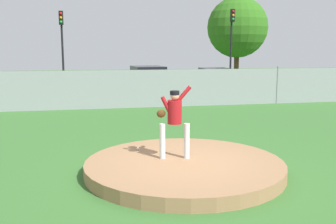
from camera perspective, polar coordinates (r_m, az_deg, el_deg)
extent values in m
plane|color=#386B2D|center=(14.46, -3.40, -1.69)|extent=(80.00, 80.00, 0.00)
cube|color=#2B2B2D|center=(22.81, -6.53, 2.28)|extent=(44.00, 7.00, 0.01)
cylinder|color=#99704C|center=(8.70, 2.44, -8.11)|extent=(4.44, 4.44, 0.28)
cylinder|color=silver|center=(8.73, -0.84, -4.36)|extent=(0.13, 0.13, 0.81)
cylinder|color=silver|center=(8.77, 2.79, -4.31)|extent=(0.13, 0.13, 0.81)
cylinder|color=maroon|center=(8.62, 0.99, -0.01)|extent=(0.32, 0.32, 0.53)
cylinder|color=maroon|center=(8.61, 2.17, 2.45)|extent=(0.41, 0.15, 0.46)
cylinder|color=maroon|center=(8.56, -0.18, 0.85)|extent=(0.29, 0.13, 0.46)
ellipsoid|color=#4C2D14|center=(8.61, -1.03, -0.25)|extent=(0.20, 0.12, 0.18)
sphere|color=tan|center=(8.56, 1.00, 2.41)|extent=(0.20, 0.20, 0.20)
cylinder|color=black|center=(8.56, 1.00, 2.87)|extent=(0.21, 0.21, 0.09)
sphere|color=white|center=(9.58, -4.49, -5.42)|extent=(0.07, 0.07, 0.07)
cube|color=gray|center=(18.26, -5.27, 3.41)|extent=(37.05, 0.03, 1.80)
cylinder|color=slate|center=(20.46, 15.86, 3.86)|extent=(0.07, 0.07, 1.90)
cube|color=silver|center=(24.34, 6.97, 4.22)|extent=(2.15, 4.57, 0.64)
cube|color=black|center=(24.29, 7.00, 5.73)|extent=(1.85, 2.57, 0.64)
cylinder|color=black|center=(25.70, 6.20, 3.77)|extent=(1.91, 0.79, 0.64)
cylinder|color=black|center=(23.04, 7.79, 3.12)|extent=(1.91, 0.79, 0.64)
cube|color=maroon|center=(23.28, -2.99, 4.22)|extent=(2.21, 4.41, 0.78)
cube|color=black|center=(23.23, -3.01, 5.99)|extent=(1.92, 2.48, 0.66)
cylinder|color=black|center=(24.61, -3.69, 3.57)|extent=(2.00, 0.79, 0.64)
cylinder|color=black|center=(22.04, -2.20, 2.92)|extent=(2.00, 0.79, 0.64)
cone|color=orange|center=(23.32, 19.81, 2.63)|extent=(0.32, 0.32, 0.55)
cube|color=black|center=(23.35, 19.78, 2.00)|extent=(0.40, 0.40, 0.03)
cylinder|color=black|center=(27.06, -15.37, 8.67)|extent=(0.14, 0.14, 5.26)
cube|color=black|center=(26.96, -15.59, 13.31)|extent=(0.28, 0.24, 0.90)
sphere|color=red|center=(26.87, -15.63, 13.90)|extent=(0.18, 0.18, 0.18)
sphere|color=orange|center=(26.84, -15.61, 13.33)|extent=(0.18, 0.18, 0.18)
sphere|color=green|center=(26.82, -15.58, 12.75)|extent=(0.18, 0.18, 0.18)
cylinder|color=black|center=(28.78, 9.31, 9.24)|extent=(0.14, 0.14, 5.61)
cube|color=black|center=(28.71, 9.57, 13.94)|extent=(0.28, 0.24, 0.90)
sphere|color=red|center=(28.63, 9.67, 14.50)|extent=(0.18, 0.18, 0.18)
sphere|color=orange|center=(28.60, 9.66, 13.96)|extent=(0.18, 0.18, 0.18)
sphere|color=green|center=(28.58, 9.64, 13.42)|extent=(0.18, 0.18, 0.18)
cylinder|color=#4C331E|center=(34.35, 10.11, 6.87)|extent=(0.43, 0.43, 2.83)
sphere|color=#2E6819|center=(34.37, 10.26, 12.25)|extent=(5.18, 5.18, 5.18)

